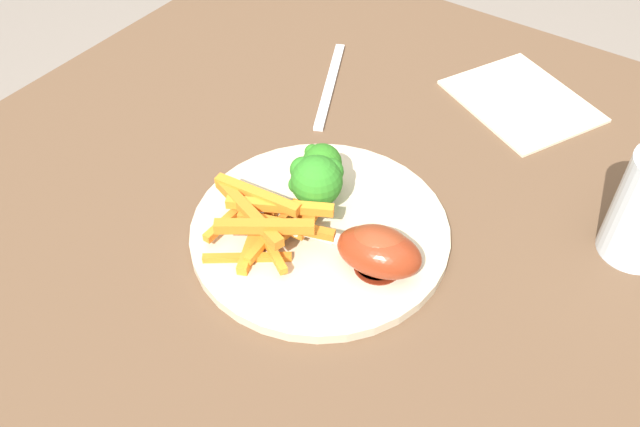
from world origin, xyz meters
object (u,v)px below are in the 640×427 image
at_px(dining_table, 314,254).
at_px(chicken_drumstick_near, 375,251).
at_px(fork, 330,85).
at_px(broccoli_floret_middle, 316,180).
at_px(broccoli_floret_front, 322,163).
at_px(carrot_fries_pile, 265,222).
at_px(dinner_plate, 320,231).
at_px(chicken_drumstick_far, 372,248).

xyz_separation_m(dining_table, chicken_drumstick_near, (-0.07, -0.12, 0.16)).
distance_m(dining_table, fork, 0.22).
bearing_deg(broccoli_floret_middle, broccoli_floret_front, 24.37).
distance_m(broccoli_floret_middle, carrot_fries_pile, 0.07).
xyz_separation_m(dinner_plate, carrot_fries_pile, (-0.04, 0.04, 0.03)).
xyz_separation_m(broccoli_floret_front, carrot_fries_pile, (-0.09, 0.00, -0.01)).
distance_m(broccoli_floret_middle, fork, 0.24).
relative_size(carrot_fries_pile, chicken_drumstick_far, 1.13).
bearing_deg(carrot_fries_pile, chicken_drumstick_near, -74.69).
bearing_deg(broccoli_floret_middle, chicken_drumstick_far, -110.17).
bearing_deg(broccoli_floret_middle, dinner_plate, -137.66).
height_order(broccoli_floret_middle, fork, broccoli_floret_middle).
xyz_separation_m(dining_table, chicken_drumstick_far, (-0.07, -0.12, 0.16)).
bearing_deg(chicken_drumstick_far, dinner_plate, 81.18).
relative_size(broccoli_floret_middle, fork, 0.35).
relative_size(broccoli_floret_middle, chicken_drumstick_near, 0.49).
bearing_deg(fork, dining_table, -176.87).
bearing_deg(dining_table, chicken_drumstick_near, -120.88).
relative_size(dining_table, broccoli_floret_front, 15.95).
xyz_separation_m(chicken_drumstick_near, chicken_drumstick_far, (0.00, 0.00, 0.00)).
height_order(dining_table, dinner_plate, dinner_plate).
relative_size(dining_table, chicken_drumstick_near, 6.67).
xyz_separation_m(dinner_plate, broccoli_floret_front, (0.05, 0.03, 0.04)).
bearing_deg(broccoli_floret_front, carrot_fries_pile, 177.10).
height_order(dinner_plate, broccoli_floret_middle, broccoli_floret_middle).
bearing_deg(chicken_drumstick_near, dining_table, 59.12).
distance_m(dinner_plate, chicken_drumstick_near, 0.08).
relative_size(carrot_fries_pile, chicken_drumstick_near, 1.05).
xyz_separation_m(dinner_plate, chicken_drumstick_far, (-0.01, -0.07, 0.03)).
bearing_deg(chicken_drumstick_far, chicken_drumstick_near, -112.73).
distance_m(broccoli_floret_front, broccoli_floret_middle, 0.03).
relative_size(dinner_plate, broccoli_floret_front, 4.68).
height_order(carrot_fries_pile, chicken_drumstick_far, same).
height_order(dining_table, chicken_drumstick_near, chicken_drumstick_near).
relative_size(dining_table, carrot_fries_pile, 6.37).
bearing_deg(dining_table, broccoli_floret_front, -121.06).
distance_m(broccoli_floret_front, chicken_drumstick_near, 0.12).
height_order(dinner_plate, chicken_drumstick_near, chicken_drumstick_near).
distance_m(chicken_drumstick_far, fork, 0.32).
height_order(dining_table, fork, fork).
relative_size(dinner_plate, fork, 1.40).
distance_m(dining_table, chicken_drumstick_far, 0.21).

